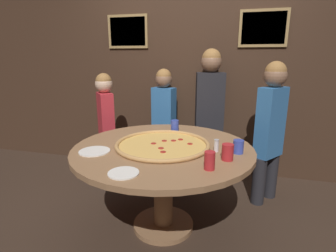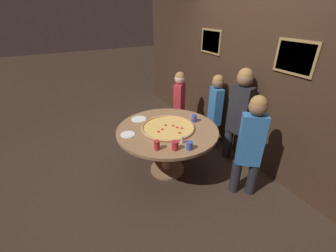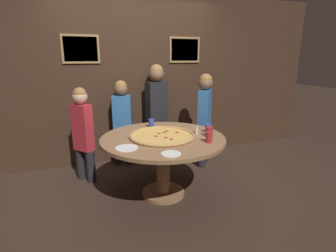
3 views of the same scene
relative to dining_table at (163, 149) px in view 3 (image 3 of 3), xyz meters
name	(u,v)px [view 3 (image 3 of 3)]	position (x,y,z in m)	size (l,w,h in m)	color
ground_plane	(163,194)	(0.00, 0.00, -0.59)	(24.00, 24.00, 0.00)	#38281E
back_wall	(136,79)	(0.00, 1.32, 0.71)	(6.40, 0.08, 2.60)	#3D281C
dining_table	(163,149)	(0.00, 0.00, 0.00)	(1.45, 1.45, 0.74)	#936B47
giant_pizza	(162,136)	(-0.01, 0.01, 0.16)	(0.77, 0.77, 0.03)	#EAB75B
drink_cup_near_right	(208,128)	(0.59, -0.01, 0.20)	(0.08, 0.08, 0.10)	#384CB7
drink_cup_front_edge	(209,132)	(0.51, -0.17, 0.20)	(0.08, 0.08, 0.12)	#B22328
drink_cup_centre_back	(151,123)	(-0.01, 0.46, 0.20)	(0.08, 0.08, 0.11)	#384CB7
drink_cup_near_left	(209,137)	(0.41, -0.36, 0.21)	(0.07, 0.07, 0.12)	#B22328
white_plate_beside_cup	(127,148)	(-0.48, -0.25, 0.15)	(0.24, 0.24, 0.01)	white
white_plate_right_side	(171,154)	(-0.10, -0.55, 0.15)	(0.20, 0.20, 0.01)	white
condiment_shaker	(197,130)	(0.43, -0.02, 0.19)	(0.04, 0.04, 0.10)	silver
diner_centre_back	(204,114)	(0.89, 0.69, 0.20)	(0.32, 0.36, 1.41)	#232328
diner_far_left	(122,118)	(-0.29, 1.09, 0.15)	(0.35, 0.21, 1.31)	#232328
diner_far_right	(83,129)	(-0.87, 0.72, 0.13)	(0.29, 0.32, 1.27)	#232328
diner_side_left	(157,108)	(0.26, 1.10, 0.28)	(0.40, 0.24, 1.54)	#232328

